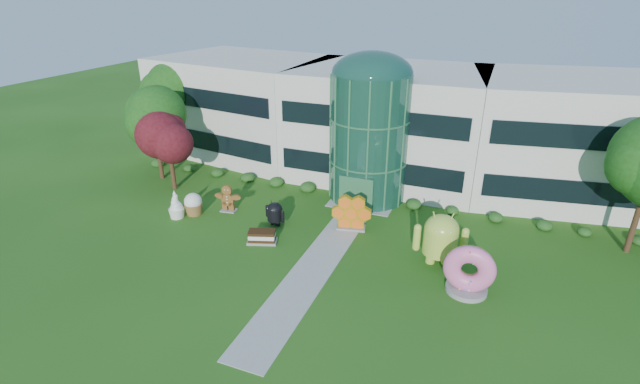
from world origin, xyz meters
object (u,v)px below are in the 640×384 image
at_px(android_green, 441,236).
at_px(gingerbread, 228,198).
at_px(donut, 469,268).
at_px(android_black, 275,212).

xyz_separation_m(android_green, gingerbread, (-15.91, 1.45, -0.85)).
distance_m(donut, gingerbread, 18.24).
bearing_deg(donut, gingerbread, 166.33).
xyz_separation_m(android_black, gingerbread, (-4.32, 0.72, 0.05)).
xyz_separation_m(android_black, donut, (13.52, -3.06, 0.47)).
relative_size(android_green, gingerbread, 1.66).
height_order(android_green, gingerbread, android_green).
bearing_deg(android_green, android_black, 164.55).
distance_m(android_black, gingerbread, 4.38).
bearing_deg(gingerbread, donut, -19.57).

